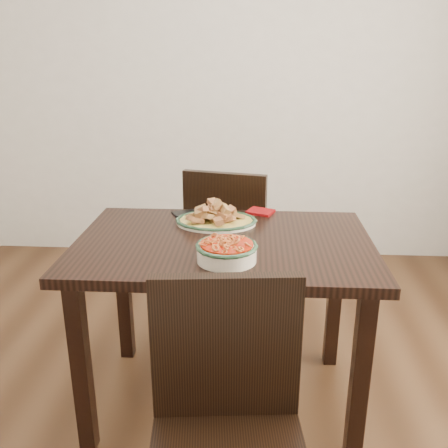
# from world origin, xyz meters

# --- Properties ---
(floor) EXTENTS (3.50, 3.50, 0.00)m
(floor) POSITION_xyz_m (0.00, 0.00, 0.00)
(floor) COLOR #362011
(floor) RESTS_ON ground
(wall_back) EXTENTS (3.50, 0.10, 2.60)m
(wall_back) POSITION_xyz_m (0.00, 1.75, 1.30)
(wall_back) COLOR beige
(wall_back) RESTS_ON ground
(dining_table) EXTENTS (1.16, 0.77, 0.75)m
(dining_table) POSITION_xyz_m (0.11, 0.05, 0.65)
(dining_table) COLOR black
(dining_table) RESTS_ON ground
(chair_far) EXTENTS (0.50, 0.50, 0.89)m
(chair_far) POSITION_xyz_m (0.10, 0.70, 0.50)
(chair_far) COLOR black
(chair_far) RESTS_ON ground
(chair_near) EXTENTS (0.46, 0.46, 0.89)m
(chair_near) POSITION_xyz_m (0.16, -0.67, 0.50)
(chair_near) COLOR black
(chair_near) RESTS_ON ground
(fish_plate) EXTENTS (0.34, 0.26, 0.11)m
(fish_plate) POSITION_xyz_m (0.06, 0.24, 0.79)
(fish_plate) COLOR white
(fish_plate) RESTS_ON dining_table
(noodle_bowl) EXTENTS (0.22, 0.22, 0.08)m
(noodle_bowl) POSITION_xyz_m (0.13, -0.15, 0.79)
(noodle_bowl) COLOR silver
(noodle_bowl) RESTS_ON dining_table
(smartphone) EXTENTS (0.16, 0.13, 0.01)m
(smartphone) POSITION_xyz_m (-0.07, 0.37, 0.76)
(smartphone) COLOR black
(smartphone) RESTS_ON dining_table
(napkin) EXTENTS (0.14, 0.13, 0.01)m
(napkin) POSITION_xyz_m (0.25, 0.40, 0.76)
(napkin) COLOR maroon
(napkin) RESTS_ON dining_table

